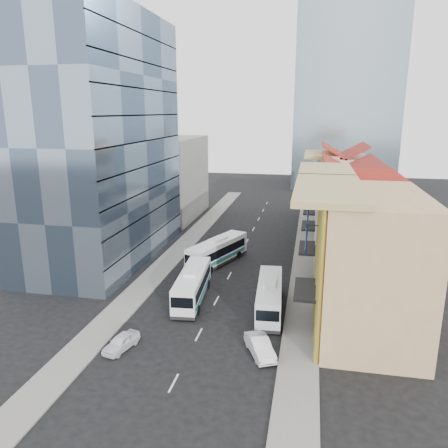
% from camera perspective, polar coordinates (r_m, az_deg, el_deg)
% --- Properties ---
extents(ground, '(200.00, 200.00, 0.00)m').
position_cam_1_polar(ground, '(37.58, -3.71, -14.92)').
color(ground, black).
rests_on(ground, ground).
extents(sidewalk_right, '(3.00, 90.00, 0.15)m').
position_cam_1_polar(sidewalk_right, '(56.61, 10.55, -4.67)').
color(sidewalk_right, slate).
rests_on(sidewalk_right, ground).
extents(sidewalk_left, '(3.00, 90.00, 0.15)m').
position_cam_1_polar(sidewalk_left, '(59.18, -6.16, -3.65)').
color(sidewalk_left, slate).
rests_on(sidewalk_left, ground).
extents(shophouse_tan, '(8.00, 14.00, 12.00)m').
position_cam_1_polar(shophouse_tan, '(38.96, 18.57, -4.90)').
color(shophouse_tan, tan).
rests_on(shophouse_tan, ground).
extents(shophouse_red, '(8.00, 10.00, 12.00)m').
position_cam_1_polar(shophouse_red, '(50.39, 17.00, -0.43)').
color(shophouse_red, '#A01D12').
rests_on(shophouse_red, ground).
extents(shophouse_cream_near, '(8.00, 9.00, 10.00)m').
position_cam_1_polar(shophouse_cream_near, '(59.81, 16.12, 0.95)').
color(shophouse_cream_near, silver).
rests_on(shophouse_cream_near, ground).
extents(shophouse_cream_mid, '(8.00, 9.00, 10.00)m').
position_cam_1_polar(shophouse_cream_mid, '(68.58, 15.57, 2.67)').
color(shophouse_cream_mid, silver).
rests_on(shophouse_cream_mid, ground).
extents(shophouse_cream_far, '(8.00, 12.00, 11.00)m').
position_cam_1_polar(shophouse_cream_far, '(78.79, 15.10, 4.56)').
color(shophouse_cream_far, silver).
rests_on(shophouse_cream_far, ground).
extents(office_tower, '(12.00, 26.00, 30.00)m').
position_cam_1_polar(office_tower, '(56.83, -15.85, 10.50)').
color(office_tower, '#405065').
rests_on(office_tower, ground).
extents(office_block_far, '(10.00, 18.00, 14.00)m').
position_cam_1_polar(office_block_far, '(78.44, -7.17, 6.02)').
color(office_block_far, gray).
rests_on(office_block_far, ground).
extents(bus_left_near, '(3.19, 10.20, 3.22)m').
position_cam_1_polar(bus_left_near, '(44.25, -4.17, -7.89)').
color(bus_left_near, white).
rests_on(bus_left_near, ground).
extents(bus_left_far, '(6.08, 10.70, 3.37)m').
position_cam_1_polar(bus_left_far, '(54.12, -0.85, -3.53)').
color(bus_left_far, white).
rests_on(bus_left_far, ground).
extents(bus_right, '(2.91, 9.86, 3.12)m').
position_cam_1_polar(bus_right, '(41.98, 5.96, -9.29)').
color(bus_right, silver).
rests_on(bus_right, ground).
extents(sedan_left, '(2.32, 3.82, 1.21)m').
position_cam_1_polar(sedan_left, '(36.95, -13.29, -14.78)').
color(sedan_left, white).
rests_on(sedan_left, ground).
extents(sedan_right, '(3.06, 4.36, 1.37)m').
position_cam_1_polar(sedan_right, '(35.41, 4.71, -15.65)').
color(sedan_right, white).
rests_on(sedan_right, ground).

